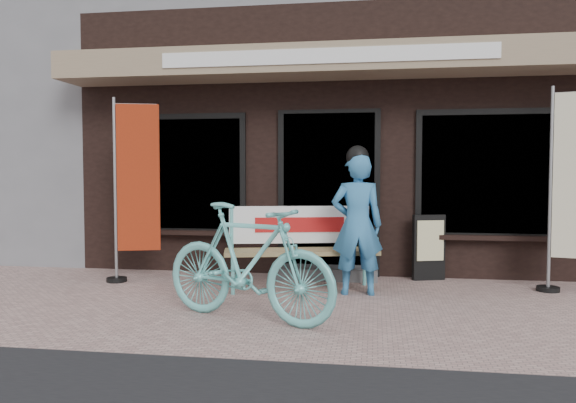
% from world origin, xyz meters
% --- Properties ---
extents(ground, '(70.00, 70.00, 0.00)m').
position_xyz_m(ground, '(0.00, 0.00, 0.00)').
color(ground, tan).
rests_on(ground, ground).
extents(storefront, '(7.00, 6.77, 6.00)m').
position_xyz_m(storefront, '(0.00, 4.96, 2.99)').
color(storefront, black).
rests_on(storefront, ground).
extents(bench, '(1.84, 0.85, 0.97)m').
position_xyz_m(bench, '(-0.26, 1.11, 0.57)').
color(bench, '#62C0BC').
rests_on(bench, ground).
extents(person, '(0.62, 0.45, 1.67)m').
position_xyz_m(person, '(0.41, 0.86, 0.82)').
color(person, teal).
rests_on(person, ground).
extents(bicycle, '(1.88, 1.13, 1.09)m').
position_xyz_m(bicycle, '(-0.55, -0.42, 0.55)').
color(bicycle, '#62C0BC').
rests_on(bicycle, ground).
extents(nobori_red, '(0.68, 0.33, 2.30)m').
position_xyz_m(nobori_red, '(-2.37, 1.20, 1.19)').
color(nobori_red, gray).
rests_on(nobori_red, ground).
extents(nobori_cream, '(0.70, 0.31, 2.35)m').
position_xyz_m(nobori_cream, '(2.82, 1.30, 1.21)').
color(nobori_cream, gray).
rests_on(nobori_cream, ground).
extents(menu_stand, '(0.42, 0.21, 0.84)m').
position_xyz_m(menu_stand, '(1.29, 1.84, 0.43)').
color(menu_stand, black).
rests_on(menu_stand, ground).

